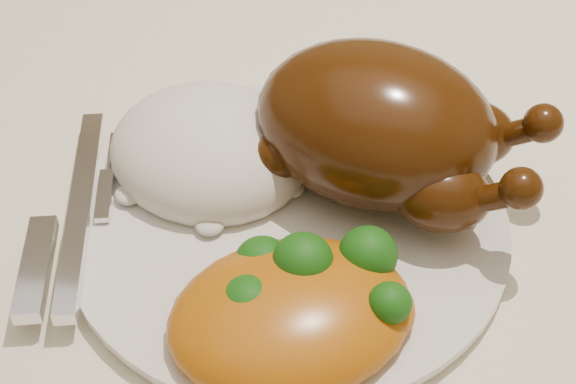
# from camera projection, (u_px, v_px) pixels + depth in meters

# --- Properties ---
(dining_table) EXTENTS (1.60, 0.90, 0.76)m
(dining_table) POSITION_uv_depth(u_px,v_px,m) (330.00, 204.00, 0.66)
(dining_table) COLOR brown
(dining_table) RESTS_ON floor
(tablecloth) EXTENTS (1.73, 1.03, 0.18)m
(tablecloth) POSITION_uv_depth(u_px,v_px,m) (334.00, 136.00, 0.61)
(tablecloth) COLOR beige
(tablecloth) RESTS_ON dining_table
(dinner_plate) EXTENTS (0.34, 0.34, 0.01)m
(dinner_plate) POSITION_uv_depth(u_px,v_px,m) (288.00, 222.00, 0.50)
(dinner_plate) COLOR silver
(dinner_plate) RESTS_ON tablecloth
(roast_chicken) EXTENTS (0.20, 0.15, 0.10)m
(roast_chicken) POSITION_uv_depth(u_px,v_px,m) (382.00, 127.00, 0.48)
(roast_chicken) COLOR #3F1E06
(roast_chicken) RESTS_ON dinner_plate
(rice_mound) EXTENTS (0.16, 0.15, 0.07)m
(rice_mound) POSITION_uv_depth(u_px,v_px,m) (210.00, 152.00, 0.51)
(rice_mound) COLOR white
(rice_mound) RESTS_ON dinner_plate
(mac_and_cheese) EXTENTS (0.16, 0.15, 0.06)m
(mac_and_cheese) POSITION_uv_depth(u_px,v_px,m) (301.00, 308.00, 0.43)
(mac_and_cheese) COLOR #B1640B
(mac_and_cheese) RESTS_ON dinner_plate
(cutlery) EXTENTS (0.06, 0.18, 0.01)m
(cutlery) POSITION_uv_depth(u_px,v_px,m) (69.00, 234.00, 0.47)
(cutlery) COLOR silver
(cutlery) RESTS_ON dinner_plate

